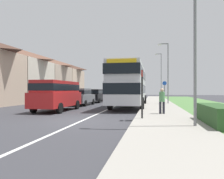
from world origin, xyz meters
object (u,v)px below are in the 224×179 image
Objects in this scene: pedestrian_at_stop at (162,100)px; parked_van_red at (57,93)px; parked_car_grey at (81,96)px; street_lamp_far at (161,73)px; double_decker_bus at (130,84)px; street_lamp_mid at (167,69)px; parked_car_black at (95,95)px; bus_stop_sign at (142,90)px; cycle_route_sign at (165,91)px; street_lamp_near at (193,13)px; parked_car_white at (104,94)px.

parked_van_red is at bearing 167.84° from pedestrian_at_stop.
street_lamp_far reaches higher than parked_car_grey.
street_lamp_far is (8.70, 19.92, 3.78)m from parked_car_grey.
double_decker_bus is at bearing 112.25° from pedestrian_at_stop.
double_decker_bus is 5.76m from street_lamp_mid.
street_lamp_mid is (8.70, 3.08, 2.92)m from parked_car_grey.
parked_car_black is 15.04m from pedestrian_at_stop.
parked_car_grey is at bearing 168.09° from double_decker_bus.
double_decker_bus is 6.84× the size of pedestrian_at_stop.
bus_stop_sign reaches higher than cycle_route_sign.
bus_stop_sign is (6.60, -15.26, 0.63)m from parked_car_black.
parked_car_grey is 0.97× the size of parked_car_black.
cycle_route_sign is at bearing 91.02° from street_lamp_near.
street_lamp_mid is at bearing -41.52° from parked_car_white.
parked_van_red is 0.64× the size of street_lamp_far.
street_lamp_mid is (8.71, -2.41, 2.94)m from parked_car_black.
parked_van_red is at bearing -133.99° from street_lamp_mid.
street_lamp_far is at bearing 89.11° from cycle_route_sign.
parked_car_black is 1.09× the size of parked_car_white.
parked_van_red is 16.68m from parked_car_white.
parked_car_grey is 0.54× the size of street_lamp_near.
bus_stop_sign reaches higher than parked_car_white.
parked_car_black is 5.39m from parked_car_white.
parked_car_black is (-0.13, 11.29, -0.41)m from parked_van_red.
parked_car_white is at bearing 113.09° from pedestrian_at_stop.
street_lamp_mid is at bearing 46.01° from parked_van_red.
street_lamp_far reaches higher than bus_stop_sign.
parked_car_grey is 0.67× the size of street_lamp_mid.
street_lamp_near is at bearing -88.98° from cycle_route_sign.
parked_car_white is at bearing -134.28° from street_lamp_far.
parked_car_white is 0.63× the size of street_lamp_mid.
parked_van_red is 1.21× the size of parked_car_grey.
double_decker_bus is at bearing -66.47° from parked_car_white.
bus_stop_sign is at bearing -115.19° from pedestrian_at_stop.
parked_van_red is 7.59m from bus_stop_sign.
parked_van_red reaches higher than parked_car_white.
street_lamp_far is (8.58, 25.71, 3.40)m from parked_van_red.
double_decker_bus is 8.41m from parked_car_black.
parked_van_red is 10.95m from street_lamp_near.
bus_stop_sign reaches higher than pedestrian_at_stop.
parked_van_red is 7.75m from pedestrian_at_stop.
parked_car_white is (-0.11, 10.88, -0.04)m from parked_car_grey.
street_lamp_near reaches higher than parked_car_grey.
bus_stop_sign is at bearing -72.01° from parked_car_white.
street_lamp_far reaches higher than cycle_route_sign.
cycle_route_sign reaches higher than parked_van_red.
cycle_route_sign is at bearing -42.33° from parked_car_white.
bus_stop_sign is 0.39× the size of street_lamp_mid.
parked_car_white is 0.50× the size of street_lamp_far.
parked_car_white is at bearing 90.81° from parked_van_red.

